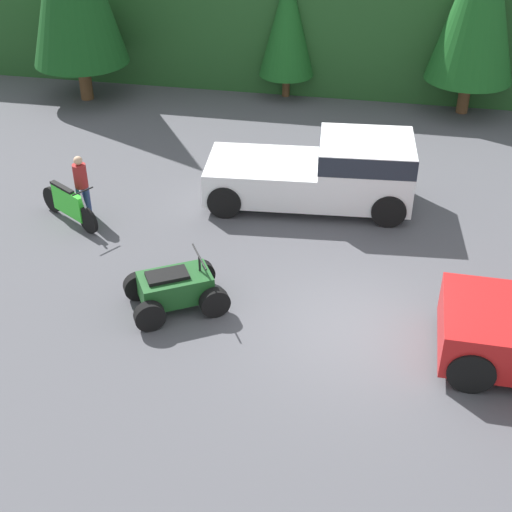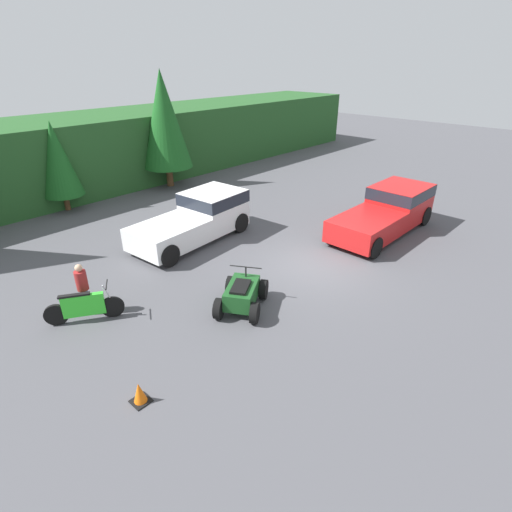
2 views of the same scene
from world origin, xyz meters
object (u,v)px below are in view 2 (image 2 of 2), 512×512
(rider_person, at_px, (83,287))
(traffic_cone, at_px, (140,393))
(pickup_truck_red, at_px, (389,209))
(pickup_truck_second, at_px, (199,216))
(dirt_bike, at_px, (84,307))
(quad_atv, at_px, (242,295))

(rider_person, relative_size, traffic_cone, 3.04)
(pickup_truck_red, relative_size, traffic_cone, 10.80)
(pickup_truck_second, relative_size, dirt_bike, 2.77)
(dirt_bike, xyz_separation_m, quad_atv, (3.68, -2.96, -0.01))
(pickup_truck_second, bearing_deg, dirt_bike, -165.37)
(rider_person, distance_m, traffic_cone, 4.47)
(rider_person, xyz_separation_m, traffic_cone, (-0.91, -4.33, -0.66))
(pickup_truck_red, xyz_separation_m, quad_atv, (-8.98, 0.43, -0.52))
(quad_atv, relative_size, rider_person, 1.45)
(pickup_truck_second, bearing_deg, pickup_truck_red, -46.33)
(rider_person, bearing_deg, traffic_cone, -67.30)
(pickup_truck_second, bearing_deg, rider_person, -167.92)
(pickup_truck_red, distance_m, dirt_bike, 13.11)
(pickup_truck_second, distance_m, rider_person, 6.37)
(quad_atv, height_order, rider_person, rider_person)
(pickup_truck_red, height_order, quad_atv, pickup_truck_red)
(quad_atv, bearing_deg, rider_person, 105.23)
(pickup_truck_second, bearing_deg, quad_atv, -121.85)
(rider_person, bearing_deg, dirt_bike, -87.09)
(pickup_truck_second, bearing_deg, traffic_cone, -143.37)
(rider_person, bearing_deg, pickup_truck_second, 51.39)
(pickup_truck_second, xyz_separation_m, traffic_cone, (-7.01, -6.17, -0.73))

